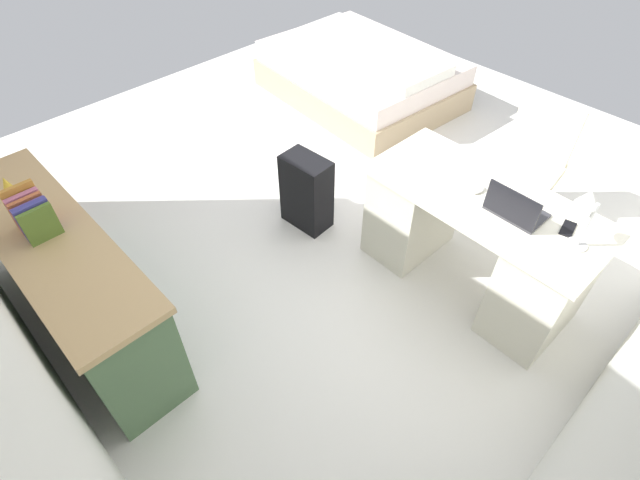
{
  "coord_description": "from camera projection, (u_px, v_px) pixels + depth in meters",
  "views": [
    {
      "loc": [
        -2.07,
        2.28,
        2.6
      ],
      "look_at": [
        -0.63,
        0.89,
        0.6
      ],
      "focal_mm": 27.26,
      "sensor_mm": 36.0,
      "label": 1
    }
  ],
  "objects": [
    {
      "name": "laptop",
      "position": [
        515.0,
        209.0,
        2.71
      ],
      "size": [
        0.31,
        0.23,
        0.21
      ],
      "color": "#333338",
      "rests_on": "desk"
    },
    {
      "name": "desk",
      "position": [
        473.0,
        240.0,
        3.12
      ],
      "size": [
        1.45,
        0.69,
        0.76
      ],
      "color": "silver",
      "rests_on": "ground_plane"
    },
    {
      "name": "cell_phone_near_laptop",
      "position": [
        568.0,
        229.0,
        2.66
      ],
      "size": [
        0.09,
        0.15,
        0.01
      ],
      "primitive_type": "cube",
      "rotation": [
        0.0,
        0.0,
        0.2
      ],
      "color": "black",
      "rests_on": "desk"
    },
    {
      "name": "ground_plane",
      "position": [
        344.0,
        200.0,
        4.01
      ],
      "size": [
        5.86,
        5.86,
        0.0
      ],
      "primitive_type": "plane",
      "color": "silver"
    },
    {
      "name": "computer_mouse",
      "position": [
        478.0,
        189.0,
        2.89
      ],
      "size": [
        0.06,
        0.1,
        0.03
      ],
      "primitive_type": "ellipsoid",
      "rotation": [
        0.0,
        0.0,
        -0.02
      ],
      "color": "white",
      "rests_on": "desk"
    },
    {
      "name": "desk_lamp",
      "position": [
        587.0,
        206.0,
        2.42
      ],
      "size": [
        0.16,
        0.11,
        0.34
      ],
      "color": "silver",
      "rests_on": "desk"
    },
    {
      "name": "credenza",
      "position": [
        72.0,
        282.0,
        2.88
      ],
      "size": [
        1.8,
        0.48,
        0.78
      ],
      "color": "#4C6B47",
      "rests_on": "ground_plane"
    },
    {
      "name": "bed",
      "position": [
        361.0,
        76.0,
        5.04
      ],
      "size": [
        2.0,
        1.55,
        0.58
      ],
      "color": "tan",
      "rests_on": "ground_plane"
    },
    {
      "name": "book_row",
      "position": [
        33.0,
        215.0,
        2.56
      ],
      "size": [
        0.23,
        0.17,
        0.24
      ],
      "color": "#4D6926",
      "rests_on": "credenza"
    },
    {
      "name": "office_chair",
      "position": [
        525.0,
        173.0,
        3.58
      ],
      "size": [
        0.52,
        0.52,
        0.94
      ],
      "color": "black",
      "rests_on": "ground_plane"
    },
    {
      "name": "suitcase_black",
      "position": [
        307.0,
        192.0,
        3.62
      ],
      "size": [
        0.37,
        0.24,
        0.59
      ],
      "primitive_type": "cube",
      "rotation": [
        0.0,
        0.0,
        0.07
      ],
      "color": "black",
      "rests_on": "ground_plane"
    },
    {
      "name": "figurine_small",
      "position": [
        7.0,
        185.0,
        2.81
      ],
      "size": [
        0.08,
        0.08,
        0.11
      ],
      "primitive_type": "cone",
      "color": "gold",
      "rests_on": "credenza"
    }
  ]
}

